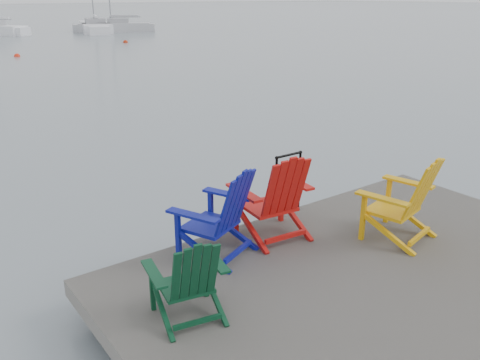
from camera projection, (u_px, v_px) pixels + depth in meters
ground at (414, 332)px, 5.59m from camera, size 400.00×400.00×0.00m
dock at (418, 305)px, 5.47m from camera, size 6.00×5.00×1.40m
handrail at (288, 178)px, 7.23m from camera, size 0.48×0.04×0.90m
chair_green at (189, 277)px, 4.84m from camera, size 0.82×0.78×0.92m
chair_blue at (220, 212)px, 6.03m from camera, size 1.09×1.04×1.12m
chair_red at (275, 196)px, 6.47m from camera, size 0.99×0.92×1.16m
chair_yellow at (404, 198)px, 6.44m from camera, size 1.03×0.97×1.13m
sailboat_mid at (95, 27)px, 49.71m from camera, size 5.24×10.05×13.26m
sailboat_far at (115, 28)px, 48.94m from camera, size 6.68×4.55×9.38m
buoy_c at (125, 43)px, 38.28m from camera, size 0.37×0.37×0.37m
buoy_d at (17, 57)px, 29.85m from camera, size 0.36×0.36×0.36m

